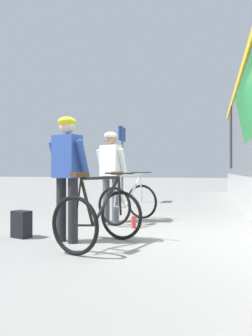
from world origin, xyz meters
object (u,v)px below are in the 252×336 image
object	(u,v)px
backpack_on_platform	(21,224)
platform_sign_post	(122,151)
cyclist_near_in_blue	(67,167)
bicycle_far_silver	(129,201)
cyclist_far_in_white	(111,168)
bicycle_near_black	(100,216)
water_bottle_near_the_bikes	(134,222)

from	to	relation	value
backpack_on_platform	platform_sign_post	bearing A→B (deg)	106.85
backpack_on_platform	platform_sign_post	distance (m)	5.66
cyclist_near_in_blue	backpack_on_platform	xyz separation A→B (m)	(-0.79, 0.10, -0.85)
bicycle_far_silver	cyclist_far_in_white	bearing A→B (deg)	-170.53
bicycle_near_black	cyclist_far_in_white	bearing A→B (deg)	103.46
bicycle_near_black	platform_sign_post	size ratio (longest dim) A/B	0.51
cyclist_far_in_white	bicycle_far_silver	bearing A→B (deg)	9.47
platform_sign_post	backpack_on_platform	bearing A→B (deg)	-90.46
bicycle_near_black	water_bottle_near_the_bikes	world-z (taller)	bicycle_near_black
bicycle_near_black	platform_sign_post	world-z (taller)	platform_sign_post
cyclist_far_in_white	bicycle_far_silver	size ratio (longest dim) A/B	1.43
bicycle_far_silver	bicycle_near_black	bearing A→B (deg)	-86.34
cyclist_far_in_white	bicycle_near_black	world-z (taller)	cyclist_far_in_white
cyclist_far_in_white	backpack_on_platform	bearing A→B (deg)	-115.98
backpack_on_platform	water_bottle_near_the_bikes	bearing A→B (deg)	56.61
cyclist_near_in_blue	bicycle_near_black	distance (m)	0.86
water_bottle_near_the_bikes	bicycle_near_black	bearing A→B (deg)	-94.56
cyclist_near_in_blue	bicycle_far_silver	distance (m)	2.06
cyclist_far_in_white	bicycle_near_black	distance (m)	2.16
backpack_on_platform	water_bottle_near_the_bikes	size ratio (longest dim) A/B	1.91
backpack_on_platform	water_bottle_near_the_bikes	xyz separation A→B (m)	(1.45, 1.18, -0.10)
cyclist_near_in_blue	backpack_on_platform	distance (m)	1.17
bicycle_far_silver	platform_sign_post	world-z (taller)	platform_sign_post
water_bottle_near_the_bikes	cyclist_far_in_white	bearing A→B (deg)	136.38
bicycle_far_silver	platform_sign_post	bearing A→B (deg)	107.47
cyclist_near_in_blue	bicycle_near_black	size ratio (longest dim) A/B	1.43
bicycle_far_silver	platform_sign_post	distance (m)	4.04
bicycle_far_silver	platform_sign_post	size ratio (longest dim) A/B	0.51
cyclist_near_in_blue	cyclist_far_in_white	bearing A→B (deg)	88.19
bicycle_near_black	platform_sign_post	distance (m)	6.00
cyclist_near_in_blue	water_bottle_near_the_bikes	size ratio (longest dim) A/B	8.41
cyclist_far_in_white	bicycle_near_black	size ratio (longest dim) A/B	1.43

